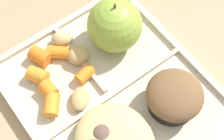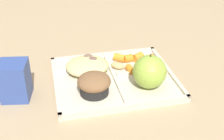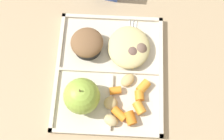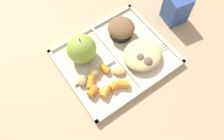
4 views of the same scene
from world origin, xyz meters
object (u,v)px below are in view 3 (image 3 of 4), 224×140
at_px(lunch_tray, 109,73).
at_px(bran_muffin, 87,44).
at_px(green_apple, 82,96).
at_px(plastic_fork, 131,43).

bearing_deg(lunch_tray, bran_muffin, 42.60).
xyz_separation_m(lunch_tray, green_apple, (-0.08, 0.06, 0.05)).
distance_m(lunch_tray, green_apple, 0.11).
height_order(lunch_tray, bran_muffin, bran_muffin).
distance_m(bran_muffin, plastic_fork, 0.12).
relative_size(green_apple, plastic_fork, 0.61).
bearing_deg(lunch_tray, green_apple, 142.58).
xyz_separation_m(lunch_tray, plastic_fork, (0.09, -0.05, 0.01)).
height_order(green_apple, plastic_fork, green_apple).
height_order(green_apple, bran_muffin, green_apple).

